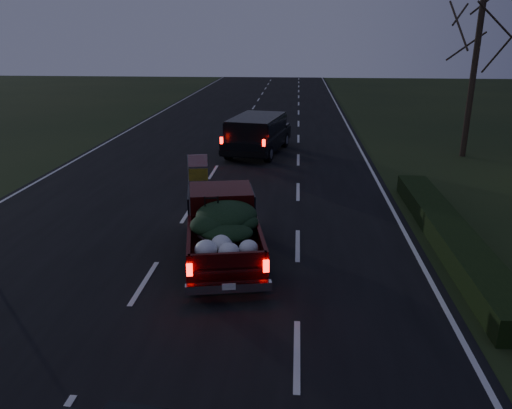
# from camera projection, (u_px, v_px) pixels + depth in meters

# --- Properties ---
(ground) EXTENTS (120.00, 120.00, 0.00)m
(ground) POSITION_uv_depth(u_px,v_px,m) (144.00, 283.00, 11.75)
(ground) COLOR black
(ground) RESTS_ON ground
(road_asphalt) EXTENTS (14.00, 120.00, 0.02)m
(road_asphalt) POSITION_uv_depth(u_px,v_px,m) (144.00, 283.00, 11.75)
(road_asphalt) COLOR black
(road_asphalt) RESTS_ON ground
(hedge_row) EXTENTS (1.00, 10.00, 0.60)m
(hedge_row) POSITION_uv_depth(u_px,v_px,m) (449.00, 234.00, 13.88)
(hedge_row) COLOR black
(hedge_row) RESTS_ON ground
(bare_tree_far) EXTENTS (3.60, 3.60, 7.00)m
(bare_tree_far) POSITION_uv_depth(u_px,v_px,m) (478.00, 42.00, 22.38)
(bare_tree_far) COLOR black
(bare_tree_far) RESTS_ON ground
(pickup_truck) EXTENTS (2.65, 4.96, 2.47)m
(pickup_truck) POSITION_uv_depth(u_px,v_px,m) (223.00, 224.00, 12.88)
(pickup_truck) COLOR #370707
(pickup_truck) RESTS_ON ground
(lead_suv) EXTENTS (3.12, 5.53, 1.50)m
(lead_suv) POSITION_uv_depth(u_px,v_px,m) (257.00, 131.00, 24.17)
(lead_suv) COLOR black
(lead_suv) RESTS_ON ground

